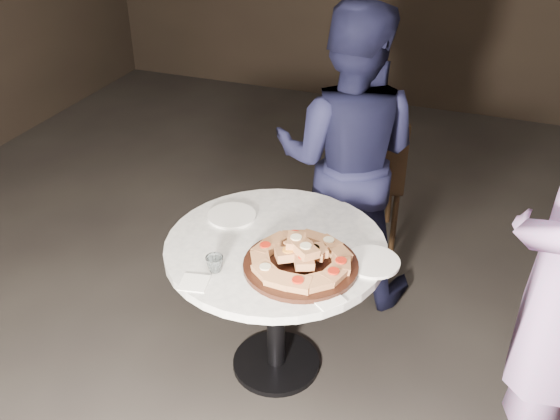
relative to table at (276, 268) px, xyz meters
name	(u,v)px	position (x,y,z in m)	size (l,w,h in m)	color
floor	(298,388)	(0.14, -0.10, -0.55)	(7.00, 7.00, 0.00)	black
table	(276,268)	(0.00, 0.00, 0.00)	(0.95, 0.95, 0.68)	black
serving_board	(301,265)	(0.15, -0.12, 0.14)	(0.44, 0.44, 0.02)	black
focaccia_pile	(302,256)	(0.15, -0.12, 0.18)	(0.40, 0.38, 0.11)	#AA6E42
plate_left	(232,216)	(-0.25, 0.12, 0.13)	(0.21, 0.21, 0.01)	white
plate_right	(372,262)	(0.40, 0.00, 0.13)	(0.21, 0.21, 0.01)	white
water_glass	(215,264)	(-0.15, -0.25, 0.16)	(0.07, 0.07, 0.06)	silver
napkin_near	(194,283)	(-0.19, -0.35, 0.13)	(0.10, 0.10, 0.01)	white
napkin_far	(327,299)	(0.30, -0.27, 0.13)	(0.10, 0.10, 0.01)	white
chair_far	(368,173)	(0.13, 1.12, -0.08)	(0.48, 0.49, 0.81)	black
diner_navy	(347,158)	(0.10, 0.70, 0.21)	(0.74, 0.57, 1.52)	black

